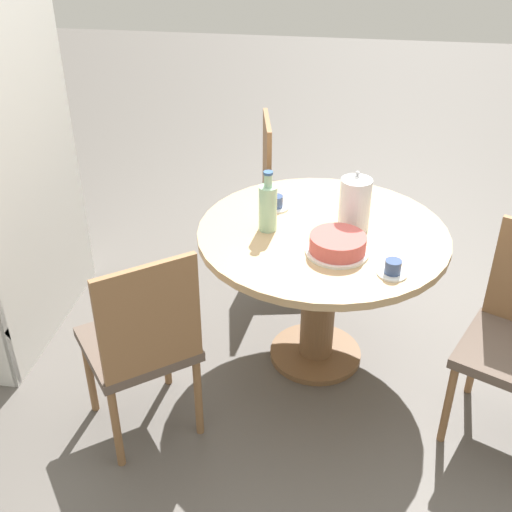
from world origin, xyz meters
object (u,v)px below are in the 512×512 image
Objects in this scene: bookshelf at (5,157)px; cake_main at (338,245)px; water_bottle at (268,206)px; cup_b at (276,203)px; chair_a at (289,190)px; coffee_pot at (355,203)px; cup_a at (393,269)px; chair_b at (142,342)px.

cake_main is (-0.24, -1.57, -0.20)m from bookshelf.
bookshelf is 7.02× the size of water_bottle.
cake_main is 2.21× the size of cup_b.
coffee_pot reaches higher than chair_a.
coffee_pot is 0.41m from cup_a.
coffee_pot reaches higher than cake_main.
chair_a is 1.00× the size of chair_b.
water_bottle is 2.32× the size of cup_a.
water_bottle is at bearing 61.69° from cup_a.
chair_a is at bearing 123.16° from bookshelf.
water_bottle is 0.36m from cake_main.
water_bottle is (-0.07, 0.38, -0.01)m from coffee_pot.
water_bottle is at bearing 100.27° from coffee_pot.
chair_a is 7.62× the size of cup_b.
coffee_pot is at bearing -14.83° from cake_main.
coffee_pot is 0.41m from cup_b.
cup_b is (0.51, 0.53, 0.00)m from cup_a.
cup_b is at bearing -2.94° from water_bottle.
water_bottle reaches higher than cup_b.
chair_b is at bearing 129.06° from coffee_pot.
water_bottle reaches higher than cake_main.
coffee_pot is 2.31× the size of cup_b.
chair_b is at bearing 106.72° from cup_a.
cake_main is (-0.23, 0.06, -0.09)m from coffee_pot.
cup_b is at bearing 68.77° from coffee_pot.
chair_a is 3.29× the size of water_bottle.
bookshelf reaches higher than water_bottle.
coffee_pot is at bearing -111.23° from cup_b.
bookshelf reaches higher than chair_a.
chair_b is at bearing 119.75° from cake_main.
cup_b is (-0.69, -0.01, 0.26)m from chair_a.
chair_b is at bearing 151.24° from cup_b.
cup_a is at bearing 158.78° from chair_b.
bookshelf reaches higher than cake_main.
bookshelf is at bearing -76.66° from chair_b.
bookshelf is at bearing 111.83° from chair_a.
chair_a is 3.31× the size of coffee_pot.
coffee_pot reaches higher than cup_b.
water_bottle is at bearing 168.32° from chair_a.
cake_main is 0.26m from cup_a.
cake_main is at bearing 171.81° from chair_b.
cup_b is at bearing 96.06° from bookshelf.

